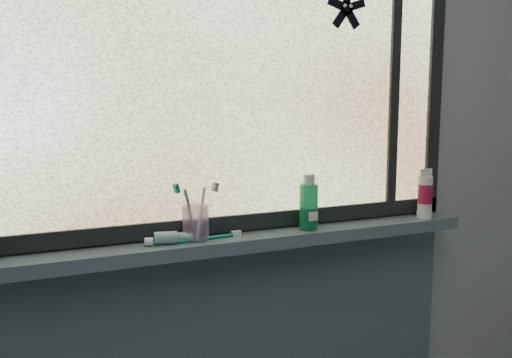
{
  "coord_description": "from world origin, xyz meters",
  "views": [
    {
      "loc": [
        -0.63,
        -0.34,
        1.44
      ],
      "look_at": [
        -0.02,
        1.05,
        1.22
      ],
      "focal_mm": 40.0,
      "sensor_mm": 36.0,
      "label": 1
    }
  ],
  "objects": [
    {
      "name": "toothbrush_cup",
      "position": [
        -0.13,
        1.23,
        1.07
      ],
      "size": [
        0.09,
        0.09,
        0.1
      ],
      "primitive_type": "cylinder",
      "rotation": [
        0.0,
        0.0,
        0.24
      ],
      "color": "#D7ACE4",
      "rests_on": "windowsill"
    },
    {
      "name": "starfish_sticker",
      "position": [
        0.4,
        1.27,
        1.72
      ],
      "size": [
        0.15,
        0.02,
        0.15
      ],
      "primitive_type": null,
      "color": "black",
      "rests_on": "window_pane"
    },
    {
      "name": "frame_mullion",
      "position": [
        0.6,
        1.28,
        1.53
      ],
      "size": [
        0.03,
        0.03,
        1.0
      ],
      "primitive_type": "cube",
      "color": "black",
      "rests_on": "wall_back"
    },
    {
      "name": "frame_right",
      "position": [
        0.78,
        1.28,
        1.53
      ],
      "size": [
        0.05,
        0.03,
        1.1
      ],
      "primitive_type": "cube",
      "color": "black",
      "rests_on": "wall_back"
    },
    {
      "name": "window_pane",
      "position": [
        0.0,
        1.28,
        1.53
      ],
      "size": [
        1.5,
        0.01,
        1.0
      ],
      "primitive_type": "cube",
      "color": "silver",
      "rests_on": "wall_back"
    },
    {
      "name": "toothpaste_tube",
      "position": [
        -0.2,
        1.22,
        1.04
      ],
      "size": [
        0.21,
        0.1,
        0.04
      ],
      "primitive_type": null,
      "rotation": [
        0.0,
        0.0,
        -0.28
      ],
      "color": "silver",
      "rests_on": "windowsill"
    },
    {
      "name": "toothbrush_lying",
      "position": [
        -0.11,
        1.22,
        1.03
      ],
      "size": [
        0.23,
        0.04,
        0.02
      ],
      "primitive_type": null,
      "rotation": [
        0.0,
        0.0,
        0.07
      ],
      "color": "#0E7E6B",
      "rests_on": "windowsill"
    },
    {
      "name": "mouthwash_bottle",
      "position": [
        0.24,
        1.21,
        1.11
      ],
      "size": [
        0.06,
        0.06,
        0.15
      ],
      "primitive_type": "cylinder",
      "rotation": [
        0.0,
        0.0,
        0.06
      ],
      "color": "#1B9057",
      "rests_on": "windowsill"
    },
    {
      "name": "windowsill",
      "position": [
        0.0,
        1.23,
        1.0
      ],
      "size": [
        1.62,
        0.14,
        0.04
      ],
      "primitive_type": "cube",
      "color": "#4C5A65",
      "rests_on": "wall_back"
    },
    {
      "name": "cream_tube",
      "position": [
        0.7,
        1.21,
        1.11
      ],
      "size": [
        0.06,
        0.06,
        0.12
      ],
      "primitive_type": "cylinder",
      "rotation": [
        0.0,
        0.0,
        -0.16
      ],
      "color": "silver",
      "rests_on": "windowsill"
    },
    {
      "name": "wall_back",
      "position": [
        0.0,
        1.3,
        1.25
      ],
      "size": [
        3.0,
        0.01,
        2.5
      ],
      "primitive_type": "cube",
      "color": "#9EA3A8",
      "rests_on": "ground"
    },
    {
      "name": "frame_bottom",
      "position": [
        0.0,
        1.28,
        1.05
      ],
      "size": [
        1.6,
        0.03,
        0.05
      ],
      "primitive_type": "cube",
      "color": "black",
      "rests_on": "windowsill"
    }
  ]
}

